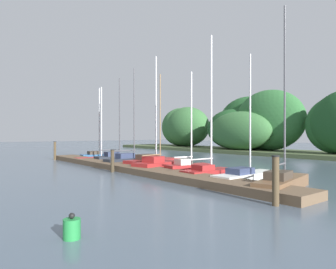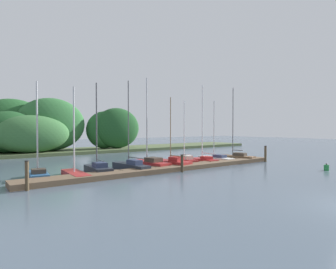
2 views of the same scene
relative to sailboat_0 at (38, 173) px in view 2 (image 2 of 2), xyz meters
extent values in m
cube|color=brown|center=(9.51, -2.38, -0.21)|extent=(23.12, 1.80, 0.35)
cube|color=#4C5B38|center=(9.51, 18.59, -0.19)|extent=(60.61, 8.00, 0.40)
ellipsoid|color=#2D6633|center=(3.16, 19.18, 2.03)|extent=(5.59, 4.72, 4.04)
ellipsoid|color=#386B38|center=(2.80, 16.67, 2.29)|extent=(8.84, 3.75, 4.55)
ellipsoid|color=#1E4C23|center=(14.53, 17.52, 3.00)|extent=(7.18, 3.24, 5.97)
ellipsoid|color=#235628|center=(1.16, 20.40, 3.39)|extent=(8.86, 4.33, 6.74)
ellipsoid|color=#235628|center=(12.92, 18.23, 2.75)|extent=(5.61, 3.20, 5.47)
ellipsoid|color=#1E4C23|center=(0.67, 18.14, 2.53)|extent=(7.57, 4.90, 5.04)
ellipsoid|color=#2D6633|center=(5.51, 18.60, 3.49)|extent=(8.88, 4.18, 6.96)
cube|color=#285684|center=(-0.01, -0.08, -0.17)|extent=(1.40, 2.98, 0.44)
cube|color=#285684|center=(0.13, 1.21, -0.19)|extent=(0.68, 0.78, 0.37)
cube|color=#3D3328|center=(-0.05, -0.44, 0.19)|extent=(0.92, 0.95, 0.28)
cylinder|color=#B7B7BC|center=(0.01, 0.13, 3.08)|extent=(0.11, 0.11, 6.07)
cube|color=maroon|center=(2.17, -1.01, -0.20)|extent=(1.16, 3.86, 0.37)
cube|color=maroon|center=(2.24, 0.71, -0.22)|extent=(0.59, 0.98, 0.31)
cylinder|color=#B7B7BC|center=(2.18, -0.72, 2.92)|extent=(0.11, 0.11, 5.88)
cube|color=#232833|center=(4.08, -0.31, -0.12)|extent=(1.44, 3.49, 0.52)
cube|color=#232833|center=(4.20, 1.22, -0.15)|extent=(0.71, 0.90, 0.45)
cube|color=#2D3856|center=(4.05, -0.74, 0.31)|extent=(0.96, 1.09, 0.34)
cylinder|color=#4C4C51|center=(4.10, -0.06, 3.27)|extent=(0.10, 0.10, 6.26)
cylinder|color=#4C4C51|center=(4.04, -0.79, 0.64)|extent=(0.19, 1.63, 0.07)
cube|color=#232833|center=(6.70, -0.60, -0.11)|extent=(1.29, 4.17, 0.55)
cube|color=#232833|center=(6.54, 1.23, -0.14)|extent=(0.61, 1.07, 0.47)
cube|color=#2D3856|center=(6.74, -1.11, 0.34)|extent=(0.81, 1.29, 0.36)
cylinder|color=#4C4C51|center=(6.67, -0.30, 3.47)|extent=(0.08, 0.08, 6.62)
cylinder|color=#4C4C51|center=(6.75, -1.24, 0.69)|extent=(0.25, 2.11, 0.08)
cube|color=maroon|center=(8.77, -0.11, -0.11)|extent=(1.94, 4.32, 0.55)
cube|color=maroon|center=(8.50, 1.74, -0.14)|extent=(0.88, 1.14, 0.47)
cube|color=#3D3328|center=(8.85, -0.63, 0.35)|extent=(1.18, 1.38, 0.36)
cylinder|color=#B7B7BC|center=(8.73, 0.20, 3.73)|extent=(0.11, 0.11, 7.12)
cube|color=maroon|center=(10.58, -1.04, -0.11)|extent=(2.00, 3.49, 0.56)
cube|color=maroon|center=(10.27, 0.41, -0.13)|extent=(0.89, 0.96, 0.48)
cube|color=maroon|center=(10.67, -1.44, 0.36)|extent=(1.19, 1.17, 0.37)
cylinder|color=#7F6647|center=(10.53, -0.80, 2.92)|extent=(0.08, 0.08, 5.49)
cylinder|color=#7F6647|center=(10.69, -1.55, 0.62)|extent=(0.43, 1.68, 0.07)
cube|color=maroon|center=(12.64, -0.32, -0.13)|extent=(1.32, 2.90, 0.52)
cube|color=maroon|center=(12.80, 0.93, -0.15)|extent=(0.62, 0.76, 0.44)
cube|color=beige|center=(12.60, -0.67, 0.30)|extent=(0.83, 0.92, 0.34)
cylinder|color=silver|center=(12.67, -0.11, 2.85)|extent=(0.09, 0.09, 5.43)
cylinder|color=silver|center=(12.60, -0.68, 0.56)|extent=(0.24, 1.27, 0.08)
cube|color=maroon|center=(14.63, -0.72, -0.17)|extent=(1.19, 3.02, 0.43)
cube|color=maroon|center=(14.66, 0.63, -0.19)|extent=(0.64, 0.76, 0.36)
cube|color=maroon|center=(14.62, -1.10, 0.18)|extent=(0.87, 0.92, 0.28)
cylinder|color=silver|center=(14.63, -0.50, 3.58)|extent=(0.10, 0.10, 7.08)
cylinder|color=silver|center=(14.61, -1.39, 0.61)|extent=(0.10, 1.99, 0.06)
cube|color=white|center=(16.76, -0.31, -0.17)|extent=(1.23, 3.99, 0.43)
cube|color=white|center=(16.70, 1.47, -0.19)|extent=(0.64, 1.01, 0.36)
cube|color=#2D3856|center=(16.78, -0.81, 0.18)|extent=(0.86, 1.21, 0.28)
cylinder|color=#B7B7BC|center=(16.75, -0.02, 2.92)|extent=(0.08, 0.08, 5.75)
cube|color=brown|center=(19.02, -0.94, -0.14)|extent=(1.99, 4.17, 0.50)
cube|color=brown|center=(18.59, 0.82, -0.16)|extent=(0.80, 1.12, 0.43)
cube|color=#3D3328|center=(19.14, -1.43, 0.28)|extent=(1.06, 1.36, 0.33)
cylinder|color=#4C4C51|center=(18.95, -0.65, 3.67)|extent=(0.08, 0.08, 7.12)
cylinder|color=#4C4C51|center=(19.08, -1.19, 0.68)|extent=(0.37, 1.22, 0.08)
cylinder|color=#4C3D28|center=(-1.26, -3.48, 0.41)|extent=(0.20, 0.20, 1.60)
cylinder|color=black|center=(-1.26, -3.48, 1.23)|extent=(0.23, 0.23, 0.04)
cylinder|color=#3D3323|center=(9.50, -3.60, 0.27)|extent=(0.21, 0.21, 1.32)
cylinder|color=black|center=(9.50, -3.60, 0.95)|extent=(0.24, 0.24, 0.04)
cylinder|color=#4C3D28|center=(20.39, -3.61, 0.40)|extent=(0.22, 0.22, 1.57)
cylinder|color=black|center=(20.39, -3.61, 1.20)|extent=(0.25, 0.25, 0.04)
cylinder|color=#23843D|center=(19.36, -9.85, -0.17)|extent=(0.38, 0.38, 0.44)
sphere|color=black|center=(19.36, -9.85, 0.12)|extent=(0.13, 0.13, 0.13)
camera|label=1|loc=(25.89, -12.35, 1.91)|focal=32.75mm
camera|label=2|loc=(-4.09, -19.92, 2.99)|focal=29.62mm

